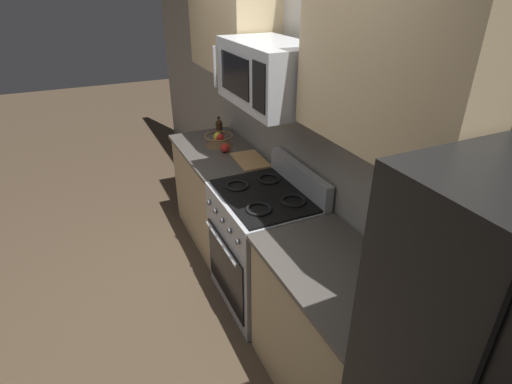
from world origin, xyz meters
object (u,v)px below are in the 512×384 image
at_px(utensil_crock, 386,266).
at_px(cutting_board, 250,160).
at_px(range_oven, 264,247).
at_px(apple_loose, 225,148).
at_px(fruit_basket, 219,139).
at_px(bottle_soy, 219,127).
at_px(microwave, 270,74).

bearing_deg(utensil_crock, cutting_board, -179.46).
relative_size(range_oven, apple_loose, 13.73).
bearing_deg(fruit_basket, cutting_board, 13.19).
distance_m(range_oven, fruit_basket, 1.15).
bearing_deg(range_oven, bottle_soy, 173.82).
height_order(utensil_crock, fruit_basket, utensil_crock).
bearing_deg(cutting_board, utensil_crock, 0.54).
xyz_separation_m(microwave, bottle_soy, (-1.27, 0.11, -0.75)).
distance_m(range_oven, apple_loose, 0.98).
height_order(utensil_crock, apple_loose, utensil_crock).
xyz_separation_m(fruit_basket, cutting_board, (0.45, 0.11, -0.04)).
relative_size(microwave, bottle_soy, 4.14).
bearing_deg(microwave, utensil_crock, 7.93).
bearing_deg(bottle_soy, microwave, -5.00).
bearing_deg(cutting_board, bottle_soy, -178.60).
relative_size(range_oven, utensil_crock, 3.23).
distance_m(fruit_basket, bottle_soy, 0.25).
distance_m(utensil_crock, cutting_board, 1.62).
relative_size(microwave, fruit_basket, 2.89).
xyz_separation_m(utensil_crock, apple_loose, (-1.89, -0.13, -0.03)).
distance_m(apple_loose, bottle_soy, 0.43).
xyz_separation_m(range_oven, bottle_soy, (-1.27, 0.14, 0.52)).
bearing_deg(cutting_board, range_oven, -14.69).
height_order(range_oven, cutting_board, range_oven).
relative_size(microwave, apple_loose, 9.51).
height_order(fruit_basket, cutting_board, fruit_basket).
bearing_deg(range_oven, cutting_board, 165.31).
bearing_deg(cutting_board, apple_loose, -155.93).
height_order(microwave, cutting_board, microwave).
bearing_deg(cutting_board, microwave, -12.26).
bearing_deg(apple_loose, utensil_crock, 4.04).
relative_size(fruit_basket, bottle_soy, 1.43).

